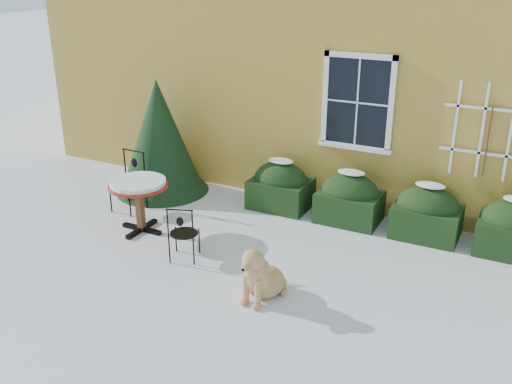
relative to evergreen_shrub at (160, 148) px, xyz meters
The scene contains 8 objects.
ground 3.60m from the evergreen_shrub, 39.72° to the right, with size 80.00×80.00×0.00m, color white.
house 5.95m from the evergreen_shrub, 60.58° to the left, with size 12.40×8.40×6.40m.
hedge_row 4.37m from the evergreen_shrub, ahead, with size 4.95×0.80×0.91m.
evergreen_shrub is the anchor object (origin of this frame).
bistro_table 1.82m from the evergreen_shrub, 65.14° to the right, with size 0.96×0.96×0.89m.
patio_chair_near 2.92m from the evergreen_shrub, 47.72° to the right, with size 0.50×0.50×0.88m.
patio_chair_far 1.07m from the evergreen_shrub, 88.08° to the right, with size 0.51×0.51×1.07m.
dog 4.33m from the evergreen_shrub, 36.84° to the right, with size 0.58×0.89×0.82m.
Camera 1 is at (3.68, -6.15, 4.14)m, focal length 40.00 mm.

